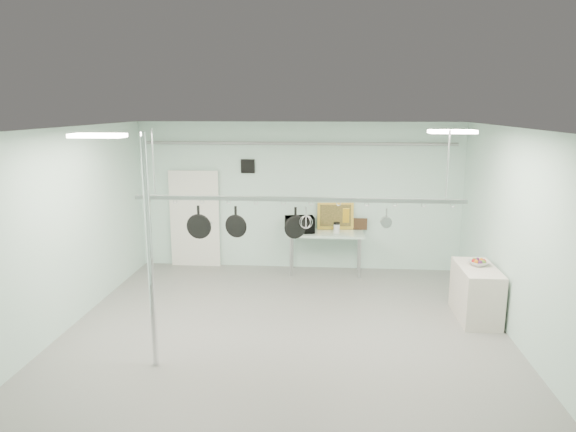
# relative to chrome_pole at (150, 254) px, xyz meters

# --- Properties ---
(floor) EXTENTS (8.00, 8.00, 0.00)m
(floor) POSITION_rel_chrome_pole_xyz_m (1.70, 0.60, -1.60)
(floor) COLOR gray
(floor) RESTS_ON ground
(ceiling) EXTENTS (7.00, 8.00, 0.02)m
(ceiling) POSITION_rel_chrome_pole_xyz_m (1.70, 0.60, 1.59)
(ceiling) COLOR silver
(ceiling) RESTS_ON back_wall
(back_wall) EXTENTS (7.00, 0.02, 3.20)m
(back_wall) POSITION_rel_chrome_pole_xyz_m (1.70, 4.59, 0.00)
(back_wall) COLOR silver
(back_wall) RESTS_ON floor
(right_wall) EXTENTS (0.02, 8.00, 3.20)m
(right_wall) POSITION_rel_chrome_pole_xyz_m (5.19, 0.60, 0.00)
(right_wall) COLOR silver
(right_wall) RESTS_ON floor
(door) EXTENTS (1.10, 0.10, 2.20)m
(door) POSITION_rel_chrome_pole_xyz_m (-0.60, 4.54, -0.55)
(door) COLOR silver
(door) RESTS_ON floor
(wall_vent) EXTENTS (0.30, 0.04, 0.30)m
(wall_vent) POSITION_rel_chrome_pole_xyz_m (0.60, 4.57, 0.65)
(wall_vent) COLOR black
(wall_vent) RESTS_ON back_wall
(conduit_pipe) EXTENTS (6.60, 0.07, 0.07)m
(conduit_pipe) POSITION_rel_chrome_pole_xyz_m (1.70, 4.50, 1.15)
(conduit_pipe) COLOR gray
(conduit_pipe) RESTS_ON back_wall
(chrome_pole) EXTENTS (0.08, 0.08, 3.20)m
(chrome_pole) POSITION_rel_chrome_pole_xyz_m (0.00, 0.00, 0.00)
(chrome_pole) COLOR silver
(chrome_pole) RESTS_ON floor
(prep_table) EXTENTS (1.60, 0.70, 0.91)m
(prep_table) POSITION_rel_chrome_pole_xyz_m (2.30, 4.20, -0.77)
(prep_table) COLOR #B4D3BD
(prep_table) RESTS_ON floor
(side_cabinet) EXTENTS (0.60, 1.20, 0.90)m
(side_cabinet) POSITION_rel_chrome_pole_xyz_m (4.85, 2.00, -1.15)
(side_cabinet) COLOR beige
(side_cabinet) RESTS_ON floor
(pot_rack) EXTENTS (4.80, 0.06, 1.00)m
(pot_rack) POSITION_rel_chrome_pole_xyz_m (1.90, 0.90, 0.63)
(pot_rack) COLOR #B7B7BC
(pot_rack) RESTS_ON ceiling
(light_panel_left) EXTENTS (0.65, 0.30, 0.05)m
(light_panel_left) POSITION_rel_chrome_pole_xyz_m (-0.50, -0.20, 1.56)
(light_panel_left) COLOR white
(light_panel_left) RESTS_ON ceiling
(light_panel_right) EXTENTS (0.65, 0.30, 0.05)m
(light_panel_right) POSITION_rel_chrome_pole_xyz_m (4.10, 1.20, 1.56)
(light_panel_right) COLOR white
(light_panel_right) RESTS_ON ceiling
(microwave) EXTENTS (0.67, 0.51, 0.33)m
(microwave) POSITION_rel_chrome_pole_xyz_m (1.75, 4.16, -0.53)
(microwave) COLOR black
(microwave) RESTS_ON prep_table
(coffee_canister) EXTENTS (0.17, 0.17, 0.19)m
(coffee_canister) POSITION_rel_chrome_pole_xyz_m (2.53, 4.16, -0.60)
(coffee_canister) COLOR silver
(coffee_canister) RESTS_ON prep_table
(painting_large) EXTENTS (0.79, 0.19, 0.58)m
(painting_large) POSITION_rel_chrome_pole_xyz_m (2.51, 4.50, -0.41)
(painting_large) COLOR gold
(painting_large) RESTS_ON prep_table
(painting_small) EXTENTS (0.30, 0.09, 0.25)m
(painting_small) POSITION_rel_chrome_pole_xyz_m (3.04, 4.50, -0.57)
(painting_small) COLOR #332112
(painting_small) RESTS_ON prep_table
(fruit_bowl) EXTENTS (0.44, 0.44, 0.08)m
(fruit_bowl) POSITION_rel_chrome_pole_xyz_m (4.89, 2.11, -0.66)
(fruit_bowl) COLOR silver
(fruit_bowl) RESTS_ON side_cabinet
(skillet_left) EXTENTS (0.38, 0.08, 0.49)m
(skillet_left) POSITION_rel_chrome_pole_xyz_m (0.44, 0.90, 0.24)
(skillet_left) COLOR black
(skillet_left) RESTS_ON pot_rack
(skillet_mid) EXTENTS (0.34, 0.15, 0.46)m
(skillet_mid) POSITION_rel_chrome_pole_xyz_m (1.00, 0.90, 0.25)
(skillet_mid) COLOR black
(skillet_mid) RESTS_ON pot_rack
(skillet_right) EXTENTS (0.33, 0.20, 0.46)m
(skillet_right) POSITION_rel_chrome_pole_xyz_m (1.88, 0.90, 0.26)
(skillet_right) COLOR black
(skillet_right) RESTS_ON pot_rack
(whisk) EXTENTS (0.23, 0.23, 0.36)m
(whisk) POSITION_rel_chrome_pole_xyz_m (2.03, 0.90, 0.31)
(whisk) COLOR #A3A2A7
(whisk) RESTS_ON pot_rack
(grater) EXTENTS (0.09, 0.05, 0.23)m
(grater) POSITION_rel_chrome_pole_xyz_m (2.61, 0.90, 0.37)
(grater) COLOR gold
(grater) RESTS_ON pot_rack
(saucepan) EXTENTS (0.17, 0.12, 0.27)m
(saucepan) POSITION_rel_chrome_pole_xyz_m (3.19, 0.90, 0.35)
(saucepan) COLOR silver
(saucepan) RESTS_ON pot_rack
(fruit_cluster) EXTENTS (0.24, 0.24, 0.09)m
(fruit_cluster) POSITION_rel_chrome_pole_xyz_m (4.89, 2.11, -0.62)
(fruit_cluster) COLOR #AC0F12
(fruit_cluster) RESTS_ON fruit_bowl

